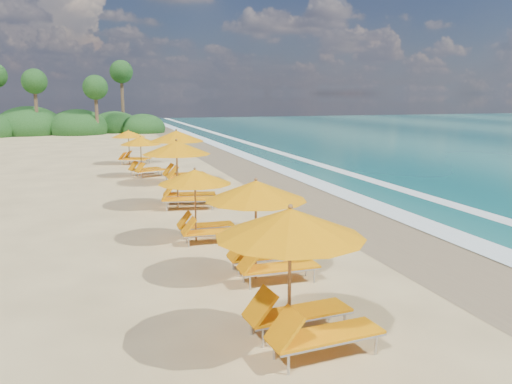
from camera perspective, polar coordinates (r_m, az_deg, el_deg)
ground at (r=17.40m, az=-0.00°, el=-3.89°), size 160.00×160.00×0.00m
wet_sand at (r=18.97m, az=11.60°, el=-2.87°), size 4.00×160.00×0.01m
surf_foam at (r=20.41m, az=18.23°, el=-2.18°), size 4.00×160.00×0.01m
station_2 at (r=9.06m, az=4.79°, el=-8.20°), size 2.92×2.74×2.57m
station_3 at (r=12.46m, az=0.81°, el=-3.26°), size 2.61×2.41×2.44m
station_4 at (r=15.78m, az=-5.96°, el=-0.82°), size 2.41×2.23×2.22m
station_5 at (r=20.50m, az=-7.96°, el=2.46°), size 3.20×3.06×2.66m
station_6 at (r=25.83m, az=-8.09°, el=4.16°), size 2.97×2.76×2.68m
station_7 at (r=28.68m, az=-12.02°, el=4.09°), size 2.78×2.73×2.18m
station_8 at (r=33.88m, az=-13.31°, el=4.98°), size 2.86×2.86×2.15m
treeline at (r=61.84m, az=-22.36°, el=6.69°), size 25.80×8.80×9.74m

